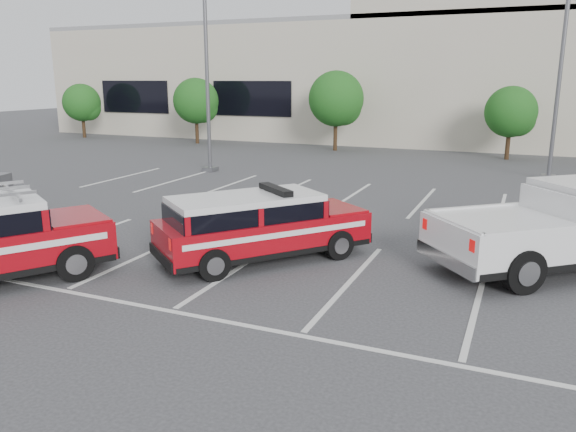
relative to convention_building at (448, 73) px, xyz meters
name	(u,v)px	position (x,y,z in m)	size (l,w,h in m)	color
ground	(240,267)	(-0.18, -31.86, -4.72)	(120.00, 120.00, 0.00)	#353537
stall_markings	(308,223)	(-0.18, -27.36, -4.71)	(23.00, 15.00, 0.01)	silver
convention_building	(448,73)	(0.00, 0.00, 0.00)	(60.00, 16.99, 13.20)	beige
tree_far_left	(83,104)	(-25.09, -9.82, -2.22)	(2.77, 2.77, 3.99)	#3F2B19
tree_left	(197,102)	(-15.09, -9.82, -1.95)	(3.07, 3.07, 4.42)	#3F2B19
tree_mid_left	(338,101)	(-5.09, -9.82, -1.68)	(3.37, 3.37, 4.85)	#3F2B19
tree_mid_right	(512,114)	(4.91, -9.82, -2.22)	(2.77, 2.77, 3.99)	#3F2B19
light_pole_left	(207,60)	(-8.18, -19.86, 0.47)	(0.90, 0.60, 10.24)	#59595E
light_pole_mid	(562,59)	(6.82, -15.86, 0.47)	(0.90, 0.60, 10.24)	#59595E
fire_chief_suv	(260,231)	(0.01, -31.16, -3.98)	(4.68, 5.15, 1.80)	maroon
white_pickup	(572,234)	(7.00, -28.79, -3.91)	(6.52, 6.02, 2.03)	silver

